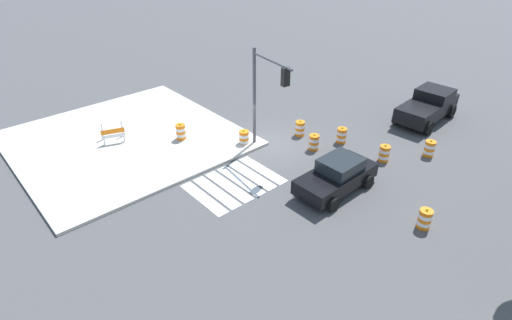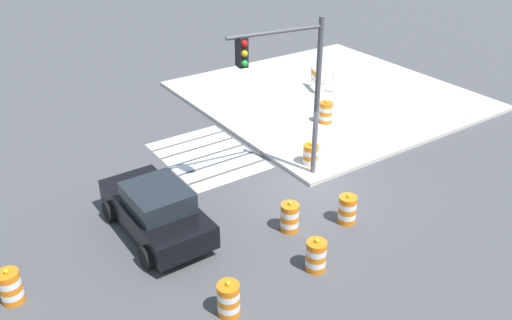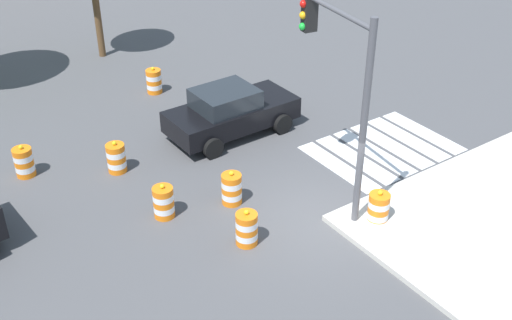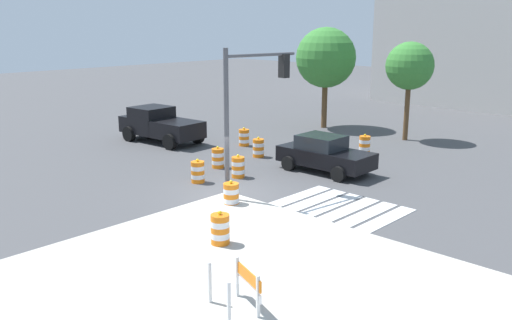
% 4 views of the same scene
% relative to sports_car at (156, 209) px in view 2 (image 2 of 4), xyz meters
% --- Properties ---
extents(ground_plane, '(120.00, 120.00, 0.00)m').
position_rel_sports_car_xyz_m(ground_plane, '(-0.60, -5.40, -0.81)').
color(ground_plane, '#474749').
extents(sidewalk_corner, '(12.00, 12.00, 0.15)m').
position_rel_sports_car_xyz_m(sidewalk_corner, '(5.40, -11.40, -0.74)').
color(sidewalk_corner, '#BCB7AD').
rests_on(sidewalk_corner, ground).
extents(crosswalk_stripes, '(4.35, 3.20, 0.02)m').
position_rel_sports_car_xyz_m(crosswalk_stripes, '(3.40, -3.60, -0.80)').
color(crosswalk_stripes, silver).
rests_on(crosswalk_stripes, ground).
extents(sports_car, '(4.33, 2.19, 1.63)m').
position_rel_sports_car_xyz_m(sports_car, '(0.00, 0.00, 0.00)').
color(sports_car, black).
rests_on(sports_car, ground).
extents(traffic_barrel_near_corner, '(0.56, 0.56, 1.02)m').
position_rel_sports_car_xyz_m(traffic_barrel_near_corner, '(-4.04, -0.01, -0.36)').
color(traffic_barrel_near_corner, orange).
rests_on(traffic_barrel_near_corner, ground).
extents(traffic_barrel_crosswalk_end, '(0.56, 0.56, 1.02)m').
position_rel_sports_car_xyz_m(traffic_barrel_crosswalk_end, '(-3.96, -2.83, -0.36)').
color(traffic_barrel_crosswalk_end, orange).
rests_on(traffic_barrel_crosswalk_end, ground).
extents(traffic_barrel_median_far, '(0.56, 0.56, 1.02)m').
position_rel_sports_car_xyz_m(traffic_barrel_median_far, '(-0.62, 4.27, -0.36)').
color(traffic_barrel_median_far, orange).
rests_on(traffic_barrel_median_far, ground).
extents(traffic_barrel_far_curb, '(0.56, 0.56, 1.02)m').
position_rel_sports_car_xyz_m(traffic_barrel_far_curb, '(-2.12, -3.33, -0.36)').
color(traffic_barrel_far_curb, orange).
rests_on(traffic_barrel_far_curb, ground).
extents(traffic_barrel_lane_center, '(0.56, 0.56, 1.02)m').
position_rel_sports_car_xyz_m(traffic_barrel_lane_center, '(-2.79, -5.05, -0.36)').
color(traffic_barrel_lane_center, orange).
rests_on(traffic_barrel_lane_center, ground).
extents(traffic_barrel_opposite_curb, '(0.56, 0.56, 1.02)m').
position_rel_sports_car_xyz_m(traffic_barrel_opposite_curb, '(0.53, -6.32, -0.36)').
color(traffic_barrel_opposite_curb, orange).
rests_on(traffic_barrel_opposite_curb, ground).
extents(traffic_barrel_on_sidewalk, '(0.56, 0.56, 1.02)m').
position_rel_sports_car_xyz_m(traffic_barrel_on_sidewalk, '(2.97, -9.13, -0.21)').
color(traffic_barrel_on_sidewalk, orange).
rests_on(traffic_barrel_on_sidewalk, sidewalk_corner).
extents(construction_barricade, '(1.43, 1.15, 1.00)m').
position_rel_sports_car_xyz_m(construction_barricade, '(6.09, -11.37, -0.09)').
color(construction_barricade, silver).
rests_on(construction_barricade, sidewalk_corner).
extents(traffic_light_pole, '(0.67, 3.27, 5.50)m').
position_rel_sports_car_xyz_m(traffic_light_pole, '(0.15, -4.87, 3.10)').
color(traffic_light_pole, '#4C4C51').
rests_on(traffic_light_pole, sidewalk_corner).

